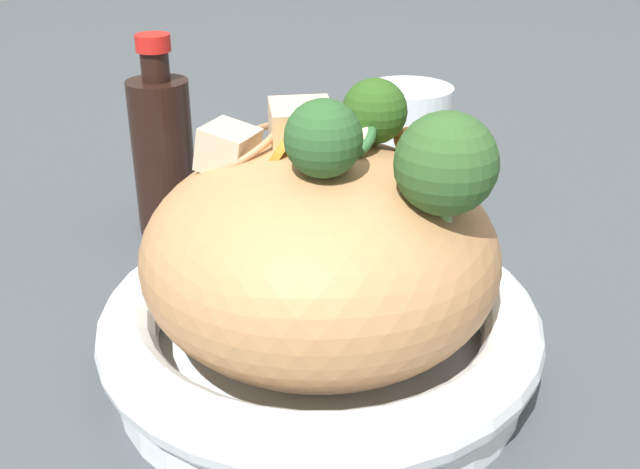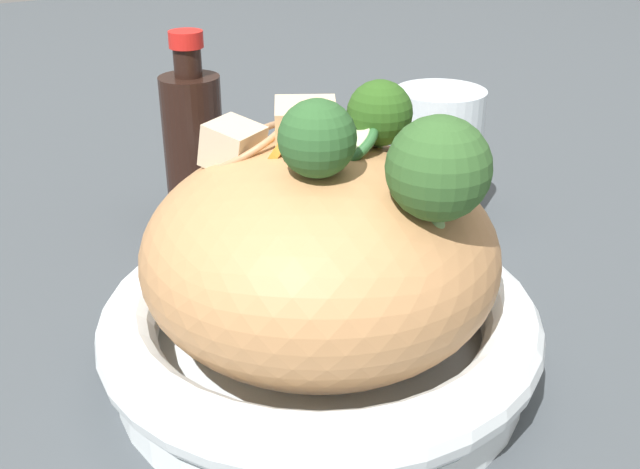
{
  "view_description": "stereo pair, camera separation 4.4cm",
  "coord_description": "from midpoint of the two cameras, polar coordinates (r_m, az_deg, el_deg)",
  "views": [
    {
      "loc": [
        0.3,
        -0.25,
        0.28
      ],
      "look_at": [
        0.0,
        0.0,
        0.09
      ],
      "focal_mm": 43.6,
      "sensor_mm": 36.0,
      "label": 1
    },
    {
      "loc": [
        0.33,
        -0.22,
        0.28
      ],
      "look_at": [
        0.0,
        0.0,
        0.09
      ],
      "focal_mm": 43.6,
      "sensor_mm": 36.0,
      "label": 2
    }
  ],
  "objects": [
    {
      "name": "ground_plane",
      "position": [
        0.48,
        2.62,
        -9.94
      ],
      "size": [
        3.0,
        3.0,
        0.0
      ],
      "primitive_type": "plane",
      "color": "#3E4448"
    },
    {
      "name": "serving_bowl",
      "position": [
        0.47,
        2.69,
        -7.2
      ],
      "size": [
        0.26,
        0.26,
        0.05
      ],
      "color": "white",
      "rests_on": "ground_plane"
    },
    {
      "name": "noodle_heap",
      "position": [
        0.44,
        2.83,
        -1.48
      ],
      "size": [
        0.2,
        0.2,
        0.13
      ],
      "color": "#B17E4E",
      "rests_on": "serving_bowl"
    },
    {
      "name": "broccoli_florets",
      "position": [
        0.4,
        9.54,
        5.86
      ],
      "size": [
        0.12,
        0.11,
        0.07
      ],
      "color": "#97B074",
      "rests_on": "serving_bowl"
    },
    {
      "name": "carrot_coins",
      "position": [
        0.44,
        5.96,
        6.24
      ],
      "size": [
        0.07,
        0.11,
        0.04
      ],
      "color": "orange",
      "rests_on": "serving_bowl"
    },
    {
      "name": "zucchini_slices",
      "position": [
        0.43,
        4.31,
        6.8
      ],
      "size": [
        0.06,
        0.06,
        0.04
      ],
      "color": "beige",
      "rests_on": "serving_bowl"
    },
    {
      "name": "chicken_chunks",
      "position": [
        0.44,
        -0.33,
        7.2
      ],
      "size": [
        0.06,
        0.08,
        0.04
      ],
      "color": "#C8B496",
      "rests_on": "serving_bowl"
    },
    {
      "name": "soy_sauce_bottle",
      "position": [
        0.65,
        -7.34,
        6.38
      ],
      "size": [
        0.05,
        0.05,
        0.16
      ],
      "color": "black",
      "rests_on": "ground_plane"
    },
    {
      "name": "drinking_glass",
      "position": [
        0.67,
        10.43,
        5.65
      ],
      "size": [
        0.08,
        0.08,
        0.11
      ],
      "color": "silver",
      "rests_on": "ground_plane"
    }
  ]
}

